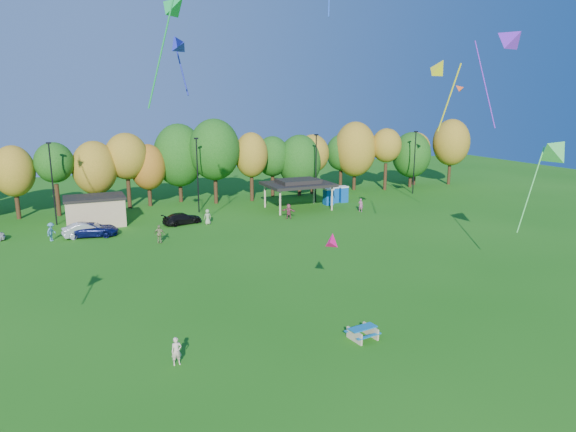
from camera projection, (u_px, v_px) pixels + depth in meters
name	position (u px, v px, depth m)	size (l,w,h in m)	color
ground	(352.00, 369.00, 26.45)	(160.00, 160.00, 0.00)	#19600F
tree_line	(163.00, 161.00, 65.36)	(93.57, 10.55, 11.15)	black
lamp_posts	(198.00, 173.00, 61.85)	(64.50, 0.25, 9.09)	black
utility_building	(95.00, 211.00, 56.09)	(6.30, 4.30, 3.25)	tan
pavilion	(298.00, 184.00, 64.25)	(8.20, 6.20, 3.77)	tan
porta_potties	(335.00, 195.00, 68.29)	(3.75, 2.13, 2.18)	#0B489A
picnic_table	(363.00, 332.00, 29.66)	(1.83, 1.58, 0.72)	tan
kite_flyer	(177.00, 351.00, 26.70)	(0.55, 0.36, 1.52)	beige
car_b	(86.00, 230.00, 51.69)	(1.52, 4.37, 1.44)	#ABAAB0
car_c	(93.00, 230.00, 51.81)	(2.31, 5.00, 1.39)	#0C134D
car_d	(182.00, 219.00, 56.86)	(1.77, 4.36, 1.27)	black
far_person_0	(159.00, 234.00, 49.22)	(1.06, 0.44, 1.81)	#828752
far_person_2	(361.00, 205.00, 63.06)	(0.60, 0.39, 1.65)	#A24C7A
far_person_3	(208.00, 217.00, 56.61)	(0.84, 0.55, 1.73)	#899F6C
far_person_4	(289.00, 211.00, 59.40)	(1.63, 0.52, 1.76)	#8F3B4D
far_person_5	(51.00, 232.00, 50.08)	(1.18, 0.68, 1.83)	teal
kite_1	(177.00, 43.00, 36.43)	(1.84, 2.83, 4.54)	#1C239B
kite_2	(439.00, 67.00, 37.22)	(1.49, 3.33, 5.48)	yellow
kite_3	(176.00, 5.00, 32.51)	(3.48, 3.77, 7.46)	green
kite_6	(458.00, 88.00, 59.32)	(1.41, 1.45, 1.17)	#E1471A
kite_10	(557.00, 149.00, 39.80)	(4.92, 2.66, 7.95)	#47CB4E
kite_11	(506.00, 38.00, 41.95)	(2.50, 5.24, 8.73)	purple
kite_12	(332.00, 239.00, 32.12)	(1.54, 1.59, 1.27)	#FF0E6C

